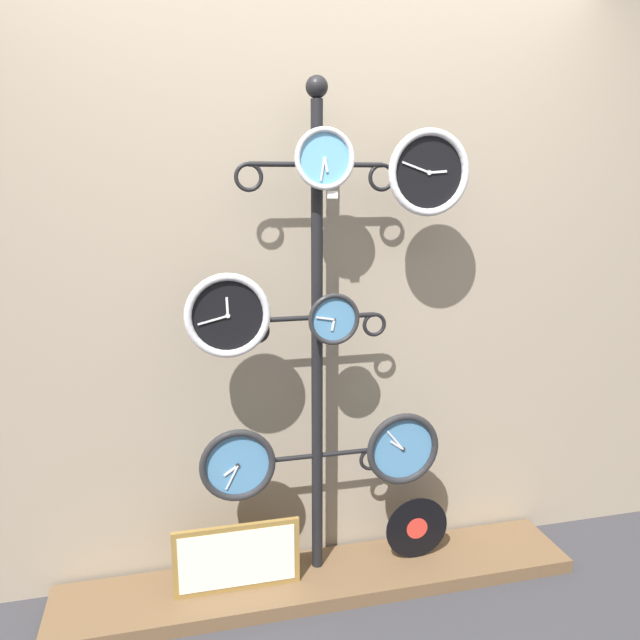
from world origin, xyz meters
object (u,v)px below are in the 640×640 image
object	(u,v)px
clock_middle_center	(334,319)
vinyl_record	(417,528)
picture_frame	(237,558)
clock_top_center	(324,159)
clock_top_right	(429,173)
display_stand	(317,413)
clock_middle_left	(228,315)
clock_bottom_left	(238,465)
clock_bottom_right	(402,448)

from	to	relation	value
clock_middle_center	vinyl_record	bearing A→B (deg)	7.86
clock_middle_center	picture_frame	xyz separation A→B (m)	(-0.39, 0.02, -0.97)
clock_top_center	picture_frame	size ratio (longest dim) A/B	0.44
clock_top_right	vinyl_record	xyz separation A→B (m)	(0.03, 0.06, -1.52)
clock_top_right	clock_middle_center	distance (m)	0.66
clock_top_center	clock_middle_center	world-z (taller)	clock_top_center
vinyl_record	clock_top_right	bearing A→B (deg)	-117.42
display_stand	clock_top_center	size ratio (longest dim) A/B	9.13
clock_middle_left	clock_bottom_left	size ratio (longest dim) A/B	1.06
clock_middle_left	clock_middle_center	bearing A→B (deg)	0.70
clock_top_center	clock_bottom_right	xyz separation A→B (m)	(0.33, -0.03, -1.16)
display_stand	clock_top_right	distance (m)	1.05
clock_top_center	clock_middle_left	bearing A→B (deg)	-175.15
clock_bottom_left	vinyl_record	distance (m)	0.88
clock_middle_left	clock_bottom_left	xyz separation A→B (m)	(0.02, 0.02, -0.60)
display_stand	clock_middle_left	bearing A→B (deg)	-163.31
clock_middle_left	vinyl_record	size ratio (longest dim) A/B	1.11
clock_bottom_left	clock_bottom_right	distance (m)	0.68
clock_top_right	clock_middle_center	size ratio (longest dim) A/B	1.61
clock_middle_left	clock_bottom_right	bearing A→B (deg)	0.17
display_stand	clock_bottom_left	size ratio (longest dim) A/B	6.94
display_stand	clock_top_right	world-z (taller)	display_stand
clock_bottom_right	picture_frame	size ratio (longest dim) A/B	0.61
clock_middle_left	clock_bottom_right	size ratio (longest dim) A/B	1.01
clock_top_center	picture_frame	bearing A→B (deg)	-178.36
display_stand	clock_bottom_left	world-z (taller)	display_stand
clock_middle_left	clock_top_center	bearing A→B (deg)	4.85
display_stand	vinyl_record	bearing A→B (deg)	-6.37
clock_top_right	clock_bottom_left	xyz separation A→B (m)	(-0.75, 0.01, -1.11)
clock_top_right	clock_middle_center	xyz separation A→B (m)	(-0.37, 0.00, -0.55)
clock_middle_center	clock_bottom_right	size ratio (longest dim) A/B	0.65
clock_bottom_left	clock_top_center	bearing A→B (deg)	2.09
clock_bottom_right	clock_middle_center	bearing A→B (deg)	179.45
clock_middle_left	clock_bottom_left	distance (m)	0.60
clock_bottom_left	clock_top_right	bearing A→B (deg)	-1.14
clock_bottom_left	vinyl_record	world-z (taller)	clock_bottom_left
clock_top_center	clock_bottom_right	distance (m)	1.20
display_stand	vinyl_record	world-z (taller)	display_stand
vinyl_record	clock_bottom_left	bearing A→B (deg)	-176.98
vinyl_record	picture_frame	bearing A→B (deg)	-177.21
clock_middle_left	clock_bottom_right	world-z (taller)	clock_middle_left
clock_bottom_left	vinyl_record	bearing A→B (deg)	3.02
display_stand	clock_bottom_right	world-z (taller)	display_stand
clock_top_center	clock_bottom_left	world-z (taller)	clock_top_center
clock_top_center	clock_bottom_left	xyz separation A→B (m)	(-0.35, -0.01, -1.16)
vinyl_record	picture_frame	distance (m)	0.79
clock_middle_left	display_stand	bearing A→B (deg)	16.69
clock_middle_left	picture_frame	size ratio (longest dim) A/B	0.62
clock_top_right	vinyl_record	size ratio (longest dim) A/B	1.15
clock_top_center	vinyl_record	xyz separation A→B (m)	(0.43, 0.03, -1.57)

